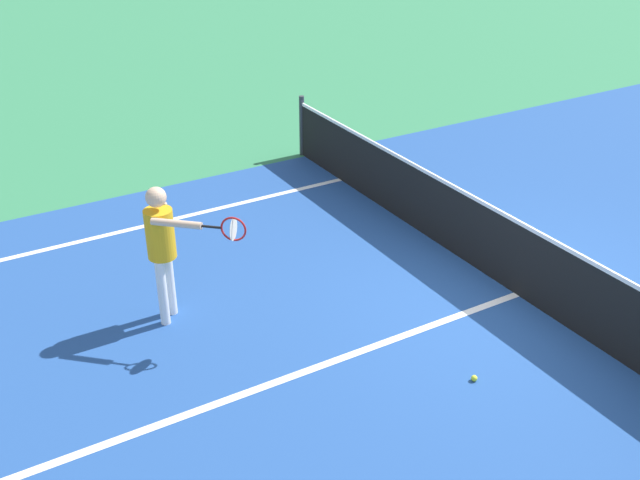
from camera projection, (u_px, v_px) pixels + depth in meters
name	position (u px, v px, depth m)	size (l,w,h in m)	color
ground_plane	(517.00, 294.00, 9.15)	(60.00, 60.00, 0.00)	#337F51
court_surface_inbounds	(517.00, 294.00, 9.15)	(10.62, 24.40, 0.00)	#234C93
line_center_service	(288.00, 378.00, 7.72)	(0.10, 6.40, 0.01)	white
net	(522.00, 260.00, 8.92)	(10.92, 0.09, 1.07)	#33383D
player_near	(163.00, 240.00, 8.20)	(1.00, 0.83, 1.67)	white
tennis_ball_near_net	(474.00, 378.00, 7.66)	(0.07, 0.07, 0.07)	#CCE033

